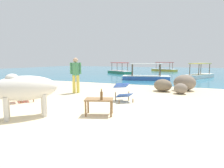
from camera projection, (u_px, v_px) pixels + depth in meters
sand_beach at (83, 117)px, 5.12m from camera, size 18.00×14.00×0.04m
water_surface at (169, 72)px, 25.27m from camera, size 60.00×36.00×0.03m
cow at (22, 89)px, 4.89m from camera, size 1.69×1.81×1.17m
low_bench_table at (99, 102)px, 5.17m from camera, size 0.86×0.67×0.45m
bottle at (101, 95)px, 5.01m from camera, size 0.07×0.07×0.30m
deck_chair_near at (21, 91)px, 6.81m from camera, size 0.88×0.93×0.68m
deck_chair_far at (123, 91)px, 6.94m from camera, size 0.90×0.93×0.68m
person_standing at (76, 72)px, 8.67m from camera, size 0.45×0.32×1.62m
shore_rock_large at (185, 83)px, 9.39m from camera, size 1.19×1.03×0.80m
shore_rock_medium at (181, 89)px, 8.49m from camera, size 0.76×0.72×0.48m
shore_rock_small at (163, 85)px, 9.20m from camera, size 1.07×0.95×0.60m
boat_white at (200, 75)px, 16.64m from camera, size 2.64×3.81×1.29m
boat_blue at (146, 76)px, 14.98m from camera, size 3.83×1.91×1.29m
boat_green at (119, 71)px, 22.36m from camera, size 3.67×3.05×1.29m
boat_yellow at (164, 69)px, 27.02m from camera, size 3.82×2.56×1.29m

